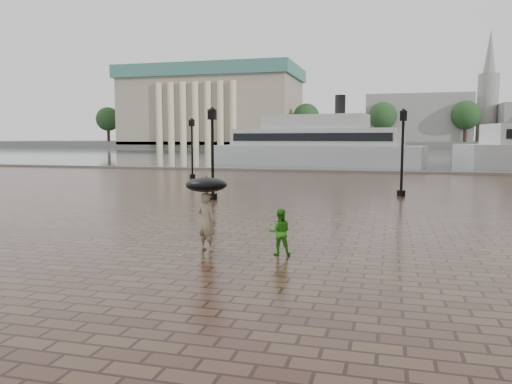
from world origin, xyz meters
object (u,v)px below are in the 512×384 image
at_px(adult_pedestrian, 207,222).
at_px(child_pedestrian, 280,232).
at_px(street_lamps, 260,150).
at_px(ferry_near, 315,145).

distance_m(adult_pedestrian, child_pedestrian, 2.00).
bearing_deg(adult_pedestrian, street_lamps, -58.58).
bearing_deg(street_lamps, ferry_near, 91.31).
height_order(adult_pedestrian, child_pedestrian, adult_pedestrian).
height_order(street_lamps, adult_pedestrian, street_lamps).
height_order(street_lamps, child_pedestrian, street_lamps).
bearing_deg(ferry_near, child_pedestrian, -72.79).
xyz_separation_m(child_pedestrian, ferry_near, (-5.30, 42.16, 1.68)).
bearing_deg(adult_pedestrian, child_pedestrian, -156.71).
xyz_separation_m(street_lamps, child_pedestrian, (4.70, -15.97, -1.73)).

